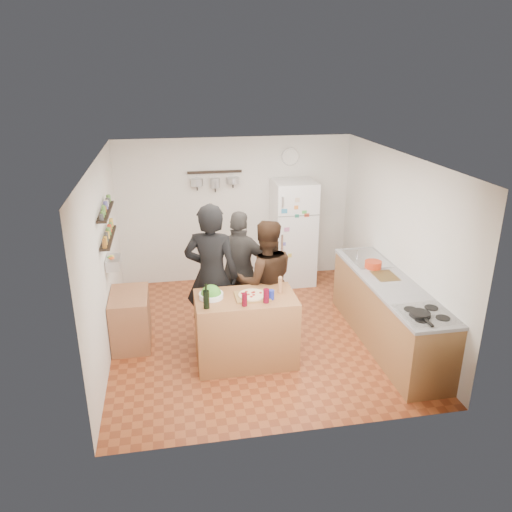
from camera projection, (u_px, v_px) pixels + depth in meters
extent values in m
plane|color=brown|center=(257.00, 333.00, 7.14)|extent=(4.20, 4.20, 0.00)
plane|color=white|center=(257.00, 158.00, 6.25)|extent=(4.20, 4.20, 0.00)
plane|color=silver|center=(235.00, 210.00, 8.63)|extent=(4.00, 0.00, 4.00)
plane|color=silver|center=(103.00, 261.00, 6.36)|extent=(0.00, 4.20, 4.20)
plane|color=silver|center=(397.00, 243.00, 7.03)|extent=(0.00, 4.20, 4.20)
cube|color=brown|center=(246.00, 329.00, 6.33)|extent=(1.25, 0.72, 0.91)
cube|color=olive|center=(252.00, 296.00, 6.16)|extent=(0.42, 0.34, 0.02)
cylinder|color=#CEB088|center=(252.00, 295.00, 6.15)|extent=(0.34, 0.34, 0.02)
cylinder|color=silver|center=(211.00, 295.00, 6.13)|extent=(0.30, 0.30, 0.06)
cylinder|color=black|center=(206.00, 299.00, 5.84)|extent=(0.07, 0.07, 0.22)
cylinder|color=#4E0614|center=(245.00, 300.00, 5.91)|extent=(0.07, 0.07, 0.16)
cylinder|color=#510618|center=(266.00, 296.00, 5.99)|extent=(0.07, 0.07, 0.17)
cylinder|color=#9B6741|center=(280.00, 286.00, 6.26)|extent=(0.05, 0.05, 0.17)
cylinder|color=navy|center=(271.00, 295.00, 6.09)|extent=(0.07, 0.07, 0.12)
imported|color=black|center=(212.00, 276.00, 6.58)|extent=(0.83, 0.67, 1.98)
imported|color=black|center=(265.00, 281.00, 6.74)|extent=(0.84, 0.66, 1.72)
imported|color=#312E2C|center=(240.00, 270.00, 7.09)|extent=(1.10, 0.76, 1.73)
cube|color=#9E7042|center=(388.00, 313.00, 6.76)|extent=(0.63, 2.63, 0.90)
cube|color=white|center=(426.00, 315.00, 5.72)|extent=(0.60, 0.62, 0.02)
cylinder|color=black|center=(420.00, 314.00, 5.66)|extent=(0.24, 0.24, 0.05)
cube|color=silver|center=(367.00, 259.00, 7.37)|extent=(0.50, 0.80, 0.03)
cube|color=olive|center=(385.00, 276.00, 6.77)|extent=(0.30, 0.40, 0.02)
cylinder|color=#B32F14|center=(373.00, 265.00, 7.02)|extent=(0.24, 0.24, 0.10)
cube|color=white|center=(293.00, 233.00, 8.59)|extent=(0.70, 0.68, 1.80)
cylinder|color=silver|center=(290.00, 157.00, 8.45)|extent=(0.30, 0.03, 0.30)
cube|color=black|center=(109.00, 238.00, 6.47)|extent=(0.12, 1.00, 0.02)
cube|color=black|center=(106.00, 211.00, 6.35)|extent=(0.12, 1.00, 0.02)
cube|color=silver|center=(114.00, 262.00, 6.60)|extent=(0.18, 0.35, 0.14)
cube|color=#A46A45|center=(131.00, 319.00, 6.78)|extent=(0.50, 0.80, 0.73)
cube|color=black|center=(215.00, 172.00, 8.23)|extent=(0.90, 0.04, 0.04)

